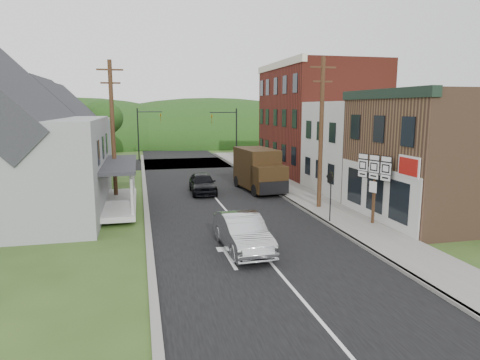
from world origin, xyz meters
TOP-DOWN VIEW (x-y plane):
  - ground at (0.00, 0.00)m, footprint 120.00×120.00m
  - road at (0.00, 10.00)m, footprint 9.00×90.00m
  - cross_road at (0.00, 27.00)m, footprint 60.00×9.00m
  - sidewalk_right at (5.90, 8.00)m, footprint 2.80×55.00m
  - curb_right at (4.55, 8.00)m, footprint 0.20×55.00m
  - curb_left at (-4.65, 8.00)m, footprint 0.30×55.00m
  - storefront_tan at (11.30, 0.00)m, footprint 8.00×8.00m
  - storefront_white at (11.30, 7.50)m, footprint 8.00×7.00m
  - storefront_red at (11.30, 17.00)m, footprint 8.00×12.00m
  - house_gray at (-12.00, 6.00)m, footprint 10.20×12.24m
  - house_blue at (-11.00, 17.00)m, footprint 7.14×8.16m
  - house_cream at (-11.50, 26.00)m, footprint 7.14×8.16m
  - utility_pole_right at (5.60, 3.50)m, footprint 1.60×0.26m
  - utility_pole_left at (-6.50, 8.00)m, footprint 1.60×0.26m
  - traffic_signal_right at (4.30, 23.50)m, footprint 2.87×0.20m
  - traffic_signal_left at (-4.30, 30.50)m, footprint 2.87×0.20m
  - tree_left_d at (-9.00, 32.00)m, footprint 4.80×4.80m
  - forested_ridge at (0.00, 55.00)m, footprint 90.00×30.00m
  - silver_sedan at (-0.72, -2.88)m, footprint 1.82×4.77m
  - dark_sedan at (-0.60, 9.85)m, footprint 1.89×4.39m
  - delivery_van at (3.58, 9.81)m, footprint 2.78×5.74m
  - route_sign_cluster at (6.75, -0.68)m, footprint 0.76×1.99m
  - warning_sign at (4.77, 0.23)m, footprint 0.15×0.75m

SIDE VIEW (x-z plane):
  - ground at x=0.00m, z-range 0.00..0.00m
  - road at x=0.00m, z-range -0.01..0.01m
  - cross_road at x=0.00m, z-range -0.01..0.01m
  - forested_ridge at x=0.00m, z-range -8.00..8.00m
  - curb_left at x=-4.65m, z-range 0.00..0.12m
  - sidewalk_right at x=5.90m, z-range 0.00..0.15m
  - curb_right at x=4.55m, z-range 0.00..0.15m
  - dark_sedan at x=-0.60m, z-range 0.00..1.48m
  - silver_sedan at x=-0.72m, z-range 0.00..1.55m
  - delivery_van at x=3.58m, z-range 0.02..3.12m
  - warning_sign at x=4.77m, z-range 0.53..3.26m
  - route_sign_cluster at x=6.75m, z-range 0.69..4.34m
  - storefront_white at x=11.30m, z-range 0.00..6.50m
  - storefront_tan at x=11.30m, z-range 0.00..7.00m
  - house_blue at x=-11.00m, z-range 0.05..7.33m
  - house_cream at x=-11.50m, z-range 0.05..7.33m
  - traffic_signal_right at x=4.30m, z-range 0.76..6.76m
  - traffic_signal_left at x=-4.30m, z-range 0.76..6.76m
  - house_gray at x=-12.00m, z-range 0.06..8.41m
  - utility_pole_right at x=5.60m, z-range 0.16..9.16m
  - utility_pole_left at x=-6.50m, z-range 0.16..9.16m
  - tree_left_d at x=-9.00m, z-range 1.41..8.35m
  - storefront_red at x=11.30m, z-range 0.00..10.00m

